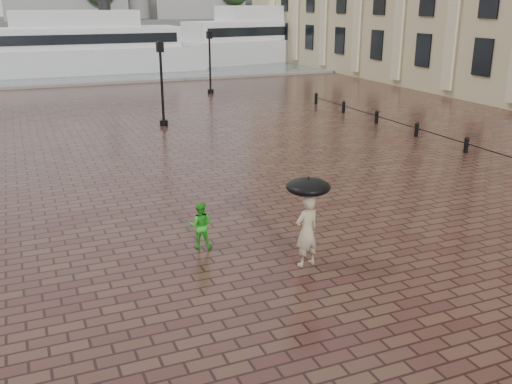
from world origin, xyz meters
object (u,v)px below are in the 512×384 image
ferry_far (271,38)px  child_pedestrian (200,225)px  adult_pedestrian (307,231)px  ferry_near (77,48)px  street_lamps (67,79)px

ferry_far → child_pedestrian: bearing=-126.1°
adult_pedestrian → ferry_near: 45.45m
adult_pedestrian → ferry_near: (-0.60, 45.43, 1.40)m
child_pedestrian → street_lamps: bearing=-64.4°
child_pedestrian → ferry_far: size_ratio=0.05×
child_pedestrian → ferry_near: (1.55, 43.34, 1.68)m
adult_pedestrian → ferry_far: size_ratio=0.07×
child_pedestrian → ferry_far: (23.32, 47.46, 1.82)m
street_lamps → ferry_near: (3.02, 23.48, 0.01)m
ferry_near → child_pedestrian: bearing=-92.7°
adult_pedestrian → child_pedestrian: size_ratio=1.42×
child_pedestrian → ferry_far: 52.91m
adult_pedestrian → ferry_near: size_ratio=0.08×
adult_pedestrian → ferry_far: 53.90m
street_lamps → ferry_near: bearing=82.7°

